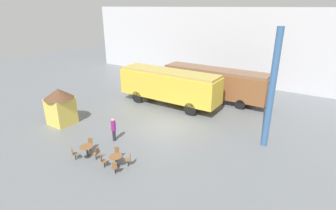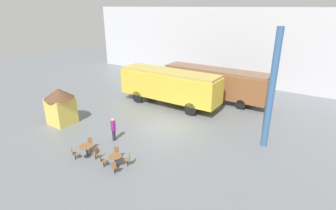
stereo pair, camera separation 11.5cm
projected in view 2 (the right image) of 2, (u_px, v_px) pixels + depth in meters
name	position (u px, v px, depth m)	size (l,w,h in m)	color
ground_plane	(163.00, 128.00, 20.89)	(80.00, 80.00, 0.00)	slate
backdrop_wall	(236.00, 47.00, 31.45)	(44.00, 0.15, 9.00)	silver
passenger_coach_wooden	(215.00, 82.00, 26.56)	(10.78, 2.50, 3.23)	brown
passenger_coach_vintage	(169.00, 85.00, 25.03)	(10.04, 2.57, 3.42)	gold
cafe_table_near	(86.00, 148.00, 16.74)	(0.88, 0.88, 0.75)	black
cafe_table_mid	(115.00, 158.00, 15.68)	(0.81, 0.81, 0.73)	black
cafe_chair_0	(73.00, 153.00, 16.38)	(0.38, 0.40, 0.87)	black
cafe_chair_1	(96.00, 153.00, 16.40)	(0.36, 0.36, 0.87)	black
cafe_chair_2	(90.00, 143.00, 17.53)	(0.40, 0.40, 0.87)	black
cafe_chair_3	(128.00, 159.00, 15.77)	(0.41, 0.40, 0.87)	black
cafe_chair_4	(116.00, 152.00, 16.43)	(0.40, 0.41, 0.87)	black
cafe_chair_5	(102.00, 160.00, 15.63)	(0.41, 0.40, 0.87)	black
cafe_chair_6	(114.00, 167.00, 14.98)	(0.40, 0.41, 0.87)	black
visitor_person	(113.00, 128.00, 18.66)	(0.34, 0.34, 1.72)	#262633
ticket_kiosk	(60.00, 104.00, 21.15)	(2.34, 2.34, 3.00)	#DBC151
support_pillar	(272.00, 91.00, 16.90)	(0.44, 0.44, 8.00)	#386093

